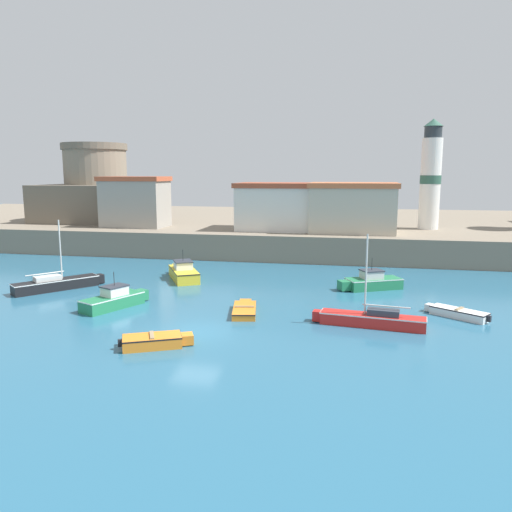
{
  "coord_description": "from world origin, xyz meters",
  "views": [
    {
      "loc": [
        8.52,
        -25.06,
        8.62
      ],
      "look_at": [
        0.57,
        13.82,
        2.0
      ],
      "focal_mm": 35.0,
      "sensor_mm": 36.0,
      "label": 1
    }
  ],
  "objects_px": {
    "dinghy_orange_6": "(245,310)",
    "lighthouse": "(431,177)",
    "sailboat_red_4": "(371,319)",
    "harbor_shed_near_wharf": "(277,206)",
    "sailboat_black_0": "(57,283)",
    "dinghy_white_5": "(458,313)",
    "harbor_shed_far_end": "(135,202)",
    "motorboat_green_3": "(371,282)",
    "fortress": "(97,193)",
    "harbor_shed_mid_row": "(353,207)",
    "motorboat_green_7": "(114,299)",
    "dinghy_orange_1": "(155,341)",
    "motorboat_yellow_2": "(183,272)"
  },
  "relations": [
    {
      "from": "sailboat_black_0",
      "to": "harbor_shed_far_end",
      "type": "distance_m",
      "value": 20.44
    },
    {
      "from": "dinghy_orange_1",
      "to": "sailboat_red_4",
      "type": "relative_size",
      "value": 0.56
    },
    {
      "from": "dinghy_orange_1",
      "to": "harbor_shed_near_wharf",
      "type": "relative_size",
      "value": 0.44
    },
    {
      "from": "sailboat_red_4",
      "to": "harbor_shed_near_wharf",
      "type": "bearing_deg",
      "value": 111.09
    },
    {
      "from": "motorboat_green_3",
      "to": "dinghy_orange_1",
      "type": "bearing_deg",
      "value": -125.8
    },
    {
      "from": "fortress",
      "to": "harbor_shed_mid_row",
      "type": "distance_m",
      "value": 32.59
    },
    {
      "from": "motorboat_green_7",
      "to": "harbor_shed_near_wharf",
      "type": "bearing_deg",
      "value": 74.16
    },
    {
      "from": "sailboat_red_4",
      "to": "harbor_shed_near_wharf",
      "type": "xyz_separation_m",
      "value": [
        -9.47,
        24.56,
        4.69
      ]
    },
    {
      "from": "motorboat_yellow_2",
      "to": "dinghy_orange_6",
      "type": "distance_m",
      "value": 11.39
    },
    {
      "from": "harbor_shed_near_wharf",
      "to": "harbor_shed_mid_row",
      "type": "bearing_deg",
      "value": -3.57
    },
    {
      "from": "motorboat_green_3",
      "to": "harbor_shed_far_end",
      "type": "bearing_deg",
      "value": 150.3
    },
    {
      "from": "motorboat_yellow_2",
      "to": "harbor_shed_mid_row",
      "type": "bearing_deg",
      "value": 46.43
    },
    {
      "from": "motorboat_green_3",
      "to": "fortress",
      "type": "relative_size",
      "value": 0.4
    },
    {
      "from": "lighthouse",
      "to": "harbor_shed_mid_row",
      "type": "height_order",
      "value": "lighthouse"
    },
    {
      "from": "lighthouse",
      "to": "harbor_shed_near_wharf",
      "type": "distance_m",
      "value": 16.73
    },
    {
      "from": "harbor_shed_near_wharf",
      "to": "dinghy_orange_1",
      "type": "bearing_deg",
      "value": -92.37
    },
    {
      "from": "dinghy_orange_6",
      "to": "lighthouse",
      "type": "xyz_separation_m",
      "value": [
        14.19,
        27.15,
        8.01
      ]
    },
    {
      "from": "sailboat_red_4",
      "to": "harbor_shed_mid_row",
      "type": "relative_size",
      "value": 0.73
    },
    {
      "from": "motorboat_yellow_2",
      "to": "dinghy_orange_6",
      "type": "height_order",
      "value": "motorboat_yellow_2"
    },
    {
      "from": "motorboat_green_3",
      "to": "lighthouse",
      "type": "relative_size",
      "value": 0.42
    },
    {
      "from": "sailboat_red_4",
      "to": "lighthouse",
      "type": "xyz_separation_m",
      "value": [
        6.53,
        28.32,
        7.8
      ]
    },
    {
      "from": "dinghy_white_5",
      "to": "harbor_shed_far_end",
      "type": "xyz_separation_m",
      "value": [
        -30.63,
        21.29,
        5.17
      ]
    },
    {
      "from": "sailboat_black_0",
      "to": "harbor_shed_near_wharf",
      "type": "height_order",
      "value": "harbor_shed_near_wharf"
    },
    {
      "from": "motorboat_yellow_2",
      "to": "sailboat_red_4",
      "type": "bearing_deg",
      "value": -34.01
    },
    {
      "from": "lighthouse",
      "to": "harbor_shed_far_end",
      "type": "distance_m",
      "value": 32.39
    },
    {
      "from": "harbor_shed_far_end",
      "to": "sailboat_black_0",
      "type": "bearing_deg",
      "value": -82.19
    },
    {
      "from": "motorboat_green_3",
      "to": "lighthouse",
      "type": "distance_m",
      "value": 21.28
    },
    {
      "from": "motorboat_green_3",
      "to": "dinghy_orange_6",
      "type": "height_order",
      "value": "motorboat_green_3"
    },
    {
      "from": "harbor_shed_far_end",
      "to": "dinghy_orange_6",
      "type": "bearing_deg",
      "value": -52.25
    },
    {
      "from": "dinghy_orange_1",
      "to": "motorboat_green_3",
      "type": "distance_m",
      "value": 18.71
    },
    {
      "from": "sailboat_black_0",
      "to": "dinghy_orange_6",
      "type": "height_order",
      "value": "sailboat_black_0"
    },
    {
      "from": "dinghy_orange_6",
      "to": "motorboat_green_7",
      "type": "bearing_deg",
      "value": -177.37
    },
    {
      "from": "motorboat_green_3",
      "to": "harbor_shed_near_wharf",
      "type": "xyz_separation_m",
      "value": [
        -9.7,
        15.04,
        4.59
      ]
    },
    {
      "from": "motorboat_green_3",
      "to": "harbor_shed_near_wharf",
      "type": "bearing_deg",
      "value": 122.81
    },
    {
      "from": "dinghy_orange_6",
      "to": "sailboat_red_4",
      "type": "bearing_deg",
      "value": -8.72
    },
    {
      "from": "motorboat_green_3",
      "to": "motorboat_green_7",
      "type": "relative_size",
      "value": 1.01
    },
    {
      "from": "dinghy_orange_1",
      "to": "lighthouse",
      "type": "height_order",
      "value": "lighthouse"
    },
    {
      "from": "motorboat_green_3",
      "to": "dinghy_orange_6",
      "type": "bearing_deg",
      "value": -133.39
    },
    {
      "from": "motorboat_green_3",
      "to": "harbor_shed_near_wharf",
      "type": "height_order",
      "value": "harbor_shed_near_wharf"
    },
    {
      "from": "dinghy_white_5",
      "to": "dinghy_orange_6",
      "type": "xyz_separation_m",
      "value": [
        -12.82,
        -1.71,
        -0.05
      ]
    },
    {
      "from": "dinghy_white_5",
      "to": "motorboat_yellow_2",
      "type": "bearing_deg",
      "value": 160.37
    },
    {
      "from": "dinghy_orange_6",
      "to": "harbor_shed_far_end",
      "type": "distance_m",
      "value": 29.56
    },
    {
      "from": "motorboat_green_3",
      "to": "dinghy_white_5",
      "type": "relative_size",
      "value": 1.38
    },
    {
      "from": "harbor_shed_mid_row",
      "to": "sailboat_red_4",
      "type": "bearing_deg",
      "value": -86.5
    },
    {
      "from": "lighthouse",
      "to": "harbor_shed_mid_row",
      "type": "relative_size",
      "value": 1.32
    },
    {
      "from": "sailboat_red_4",
      "to": "harbor_shed_mid_row",
      "type": "distance_m",
      "value": 24.57
    },
    {
      "from": "dinghy_orange_1",
      "to": "fortress",
      "type": "xyz_separation_m",
      "value": [
        -22.75,
        35.81,
        5.76
      ]
    },
    {
      "from": "harbor_shed_far_end",
      "to": "sailboat_red_4",
      "type": "bearing_deg",
      "value": -43.5
    },
    {
      "from": "motorboat_green_3",
      "to": "harbor_shed_mid_row",
      "type": "distance_m",
      "value": 15.35
    },
    {
      "from": "harbor_shed_mid_row",
      "to": "motorboat_yellow_2",
      "type": "bearing_deg",
      "value": -133.57
    }
  ]
}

